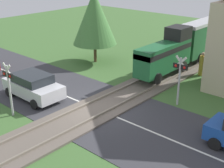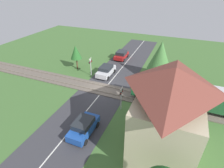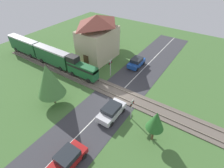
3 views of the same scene
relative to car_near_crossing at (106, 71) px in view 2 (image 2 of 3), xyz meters
The scene contains 12 objects.
ground_plane 4.35m from the car_near_crossing, 19.70° to the left, with size 60.00×60.00×0.00m, color #426B33.
road_surface 4.35m from the car_near_crossing, 19.70° to the left, with size 48.00×6.40×0.02m.
track_bed 4.34m from the car_near_crossing, 19.70° to the left, with size 2.80×48.00×0.24m.
car_near_crossing is the anchor object (origin of this frame).
car_far_side 12.22m from the car_near_crossing, 13.63° to the left, with size 3.73×1.88×1.57m.
car_behind_queue 7.18m from the car_near_crossing, behind, with size 3.64×1.99×1.51m.
crossing_signal_west_approach 2.58m from the car_near_crossing, 64.56° to the right, with size 0.90×0.18×2.98m.
crossing_signal_east_approach 8.70m from the car_near_crossing, 35.28° to the left, with size 0.90×0.18×2.98m.
station_building 14.92m from the car_near_crossing, 43.58° to the left, with size 7.43×5.21×7.87m.
pedestrian_by_station 11.97m from the car_near_crossing, 60.99° to the left, with size 0.42×0.42×1.72m.
tree_roadside_hedge 8.42m from the car_near_crossing, 106.16° to the left, with size 3.50×3.50×5.72m.
tree_beyond_track 5.83m from the car_near_crossing, 93.39° to the right, with size 1.81×1.81×4.04m.
Camera 2 is at (18.21, 8.61, 13.02)m, focal length 28.00 mm.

